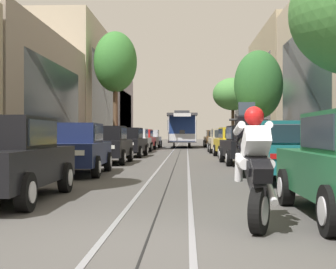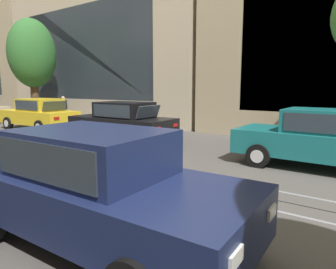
{
  "view_description": "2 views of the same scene",
  "coord_description": "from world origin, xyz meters",
  "px_view_note": "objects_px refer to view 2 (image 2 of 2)",
  "views": [
    {
      "loc": [
        0.46,
        -5.61,
        1.26
      ],
      "look_at": [
        -0.79,
        27.62,
        1.2
      ],
      "focal_mm": 53.02,
      "sensor_mm": 36.0,
      "label": 1
    },
    {
      "loc": [
        -5.7,
        6.51,
        2.15
      ],
      "look_at": [
        0.68,
        11.02,
        0.92
      ],
      "focal_mm": 32.11,
      "sensor_mm": 36.0,
      "label": 2
    }
  ],
  "objects_px": {
    "pedestrian_on_right_pavement": "(64,107)",
    "fire_hydrant": "(251,137)",
    "parked_car_yellow_fourth_right": "(39,114)",
    "street_tree_kerb_right_second": "(32,54)",
    "parked_car_black_mid_right": "(123,122)",
    "parked_car_teal_second_right": "(321,139)",
    "parked_car_navy_second_left": "(98,187)"
  },
  "relations": [
    {
      "from": "parked_car_teal_second_right",
      "to": "parked_car_yellow_fourth_right",
      "type": "height_order",
      "value": "same"
    },
    {
      "from": "parked_car_black_mid_right",
      "to": "street_tree_kerb_right_second",
      "type": "height_order",
      "value": "street_tree_kerb_right_second"
    },
    {
      "from": "street_tree_kerb_right_second",
      "to": "pedestrian_on_right_pavement",
      "type": "height_order",
      "value": "street_tree_kerb_right_second"
    },
    {
      "from": "parked_car_black_mid_right",
      "to": "pedestrian_on_right_pavement",
      "type": "relative_size",
      "value": 2.75
    },
    {
      "from": "fire_hydrant",
      "to": "parked_car_navy_second_left",
      "type": "bearing_deg",
      "value": -175.8
    },
    {
      "from": "parked_car_teal_second_right",
      "to": "pedestrian_on_right_pavement",
      "type": "bearing_deg",
      "value": 79.38
    },
    {
      "from": "parked_car_teal_second_right",
      "to": "street_tree_kerb_right_second",
      "type": "height_order",
      "value": "street_tree_kerb_right_second"
    },
    {
      "from": "parked_car_yellow_fourth_right",
      "to": "fire_hydrant",
      "type": "height_order",
      "value": "parked_car_yellow_fourth_right"
    },
    {
      "from": "street_tree_kerb_right_second",
      "to": "pedestrian_on_right_pavement",
      "type": "bearing_deg",
      "value": -45.52
    },
    {
      "from": "pedestrian_on_right_pavement",
      "to": "fire_hydrant",
      "type": "xyz_separation_m",
      "value": [
        -1.36,
        -12.54,
        -0.48
      ]
    },
    {
      "from": "pedestrian_on_right_pavement",
      "to": "parked_car_yellow_fourth_right",
      "type": "bearing_deg",
      "value": -145.67
    },
    {
      "from": "pedestrian_on_right_pavement",
      "to": "fire_hydrant",
      "type": "distance_m",
      "value": 12.62
    },
    {
      "from": "parked_car_navy_second_left",
      "to": "pedestrian_on_right_pavement",
      "type": "bearing_deg",
      "value": 55.87
    },
    {
      "from": "parked_car_navy_second_left",
      "to": "parked_car_teal_second_right",
      "type": "xyz_separation_m",
      "value": [
        6.07,
        -1.88,
        0.0
      ]
    },
    {
      "from": "parked_car_navy_second_left",
      "to": "street_tree_kerb_right_second",
      "type": "bearing_deg",
      "value": 61.55
    },
    {
      "from": "street_tree_kerb_right_second",
      "to": "fire_hydrant",
      "type": "height_order",
      "value": "street_tree_kerb_right_second"
    },
    {
      "from": "parked_car_black_mid_right",
      "to": "parked_car_yellow_fourth_right",
      "type": "distance_m",
      "value": 5.9
    },
    {
      "from": "parked_car_black_mid_right",
      "to": "parked_car_teal_second_right",
      "type": "bearing_deg",
      "value": -89.03
    },
    {
      "from": "parked_car_teal_second_right",
      "to": "fire_hydrant",
      "type": "xyz_separation_m",
      "value": [
        1.44,
        2.43,
        -0.38
      ]
    },
    {
      "from": "parked_car_navy_second_left",
      "to": "street_tree_kerb_right_second",
      "type": "distance_m",
      "value": 16.55
    },
    {
      "from": "parked_car_teal_second_right",
      "to": "parked_car_yellow_fourth_right",
      "type": "relative_size",
      "value": 0.99
    },
    {
      "from": "parked_car_yellow_fourth_right",
      "to": "street_tree_kerb_right_second",
      "type": "relative_size",
      "value": 0.71
    },
    {
      "from": "pedestrian_on_right_pavement",
      "to": "fire_hydrant",
      "type": "height_order",
      "value": "pedestrian_on_right_pavement"
    },
    {
      "from": "parked_car_navy_second_left",
      "to": "pedestrian_on_right_pavement",
      "type": "xyz_separation_m",
      "value": [
        8.87,
        13.09,
        0.1
      ]
    },
    {
      "from": "parked_car_teal_second_right",
      "to": "parked_car_yellow_fourth_right",
      "type": "distance_m",
      "value": 13.01
    },
    {
      "from": "parked_car_navy_second_left",
      "to": "parked_car_black_mid_right",
      "type": "height_order",
      "value": "same"
    },
    {
      "from": "parked_car_navy_second_left",
      "to": "street_tree_kerb_right_second",
      "type": "relative_size",
      "value": 0.71
    },
    {
      "from": "parked_car_navy_second_left",
      "to": "fire_hydrant",
      "type": "bearing_deg",
      "value": 4.2
    },
    {
      "from": "parked_car_teal_second_right",
      "to": "pedestrian_on_right_pavement",
      "type": "height_order",
      "value": "pedestrian_on_right_pavement"
    },
    {
      "from": "parked_car_black_mid_right",
      "to": "parked_car_yellow_fourth_right",
      "type": "xyz_separation_m",
      "value": [
        0.06,
        5.9,
        0.0
      ]
    },
    {
      "from": "parked_car_teal_second_right",
      "to": "fire_hydrant",
      "type": "bearing_deg",
      "value": 59.31
    },
    {
      "from": "parked_car_yellow_fourth_right",
      "to": "street_tree_kerb_right_second",
      "type": "height_order",
      "value": "street_tree_kerb_right_second"
    }
  ]
}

